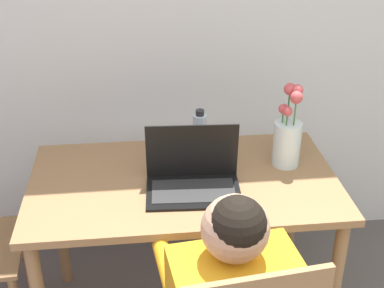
% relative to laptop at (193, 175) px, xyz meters
% --- Properties ---
extents(wall_back, '(6.40, 0.05, 2.50)m').
position_rel_laptop_xyz_m(wall_back, '(0.18, 0.67, 0.48)').
color(wall_back, silver).
rests_on(wall_back, ground_plane).
extents(dining_table, '(1.19, 0.67, 0.71)m').
position_rel_laptop_xyz_m(dining_table, '(-0.03, 0.06, -0.15)').
color(dining_table, olive).
rests_on(dining_table, ground_plane).
extents(laptop, '(0.36, 0.25, 0.23)m').
position_rel_laptop_xyz_m(laptop, '(0.00, 0.00, 0.00)').
color(laptop, black).
rests_on(laptop, dining_table).
extents(flower_vase, '(0.11, 0.11, 0.34)m').
position_rel_laptop_xyz_m(flower_vase, '(0.39, 0.13, 0.07)').
color(flower_vase, silver).
rests_on(flower_vase, dining_table).
extents(water_bottle, '(0.06, 0.06, 0.22)m').
position_rel_laptop_xyz_m(water_bottle, '(0.05, 0.20, 0.05)').
color(water_bottle, silver).
rests_on(water_bottle, dining_table).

